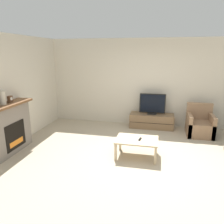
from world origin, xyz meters
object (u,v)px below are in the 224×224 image
Objects in this scene: fireplace at (9,128)px; armchair at (200,125)px; tv at (152,105)px; remote at (140,139)px; mantel_clock at (10,99)px; coffee_table at (137,141)px; tv_stand at (152,121)px; mantel_vase_centre_left at (2,98)px.

fireplace is 1.56× the size of armchair.
tv is 0.90× the size of armchair.
mantel_clock is at bearing -166.28° from remote.
remote is (2.95, 0.25, -0.81)m from mantel_clock.
mantel_clock is 0.16× the size of coffee_table.
coffee_table is (-1.59, -1.75, 0.08)m from armchair.
tv is at bearing 83.48° from coffee_table.
fireplace is at bearing -141.67° from tv_stand.
tv_stand is at bearing 166.21° from armchair.
mantel_vase_centre_left is 4.09m from tv.
mantel_clock is at bearing -143.10° from tv.
fireplace is 4.99m from armchair.
mantel_clock is 3.02m from coffee_table.
armchair is at bearing 57.90° from remote.
coffee_table is 5.98× the size of remote.
mantel_vase_centre_left is at bearing -153.32° from armchair.
fireplace is 9.02× the size of mantel_clock.
armchair is at bearing -13.79° from tv_stand.
remote is (2.97, 0.39, -0.17)m from fireplace.
mantel_vase_centre_left is at bearing -170.26° from coffee_table.
mantel_vase_centre_left is at bearing -90.19° from mantel_clock.
mantel_clock is 5.00m from armchair.
remote is at bearing -130.92° from armchair.
tv is at bearing 38.30° from fireplace.
tv_stand is 1.40m from armchair.
tv is (3.12, 2.58, -0.59)m from mantel_vase_centre_left.
fireplace is at bearing 99.41° from mantel_vase_centre_left.
tv is 1.46m from armchair.
fireplace is 2.93m from coffee_table.
tv reaches higher than armchair.
tv is at bearing -90.00° from tv_stand.
fireplace reaches higher than remote.
remote is at bearing 9.42° from mantel_vase_centre_left.
mantel_clock is 0.17× the size of armchair.
mantel_vase_centre_left reaches higher than tv.
mantel_vase_centre_left reaches higher than remote.
tv_stand is (3.12, 2.58, -1.11)m from mantel_vase_centre_left.
tv is at bearing 39.58° from mantel_vase_centre_left.
coffee_table is (2.88, 0.26, -0.88)m from mantel_clock.
mantel_vase_centre_left reaches higher than mantel_clock.
mantel_clock is at bearing -143.07° from tv_stand.
fireplace is at bearing -172.28° from coffee_table.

